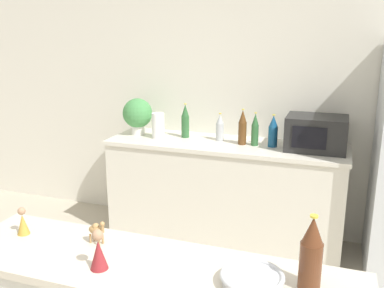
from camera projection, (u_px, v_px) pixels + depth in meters
name	position (u px, v px, depth m)	size (l,w,h in m)	color
wall_back	(270.00, 98.00, 3.84)	(8.00, 0.06, 2.55)	silver
back_counter	(224.00, 191.00, 3.85)	(2.08, 0.63, 0.91)	silver
potted_plant	(138.00, 114.00, 3.99)	(0.28, 0.28, 0.34)	silver
paper_towel_roll	(158.00, 126.00, 3.87)	(0.11, 0.11, 0.23)	white
microwave	(316.00, 133.00, 3.48)	(0.48, 0.37, 0.28)	black
back_bottle_0	(255.00, 130.00, 3.61)	(0.06, 0.06, 0.28)	#2D6033
back_bottle_1	(273.00, 131.00, 3.57)	(0.08, 0.08, 0.28)	navy
back_bottle_2	(185.00, 121.00, 3.89)	(0.07, 0.07, 0.31)	#2D6033
back_bottle_3	(242.00, 128.00, 3.65)	(0.07, 0.07, 0.31)	brown
back_bottle_4	(220.00, 127.00, 3.79)	(0.07, 0.07, 0.25)	#B2B7BC
wine_bottle	(311.00, 254.00, 1.57)	(0.08, 0.08, 0.30)	#562D19
fruit_bowl	(252.00, 278.00, 1.62)	(0.25, 0.25, 0.05)	#B7BABF
camel_figurine	(97.00, 230.00, 1.93)	(0.09, 0.06, 0.12)	#A87F4C
wise_man_figurine_blue	(99.00, 252.00, 1.72)	(0.07, 0.07, 0.17)	maroon
wise_man_figurine_crimson	(23.00, 223.00, 2.02)	(0.06, 0.06, 0.14)	#B28933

